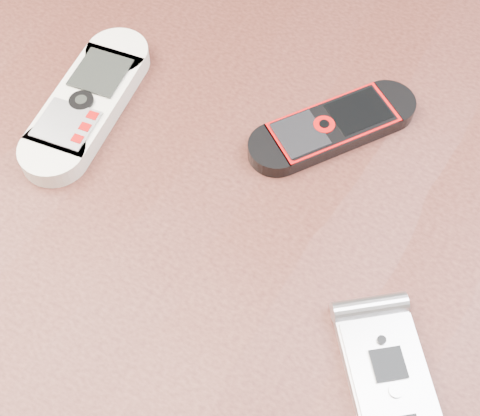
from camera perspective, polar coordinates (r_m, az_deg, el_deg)
name	(u,v)px	position (r m, az deg, el deg)	size (l,w,h in m)	color
table	(235,278)	(0.55, -0.45, -6.01)	(1.20, 0.80, 0.75)	black
nokia_white	(87,102)	(0.52, -12.91, 8.78)	(0.05, 0.15, 0.02)	silver
nokia_black_red	(333,127)	(0.50, 7.94, 6.90)	(0.04, 0.13, 0.01)	black
motorola_razr	(388,372)	(0.41, 12.48, -13.47)	(0.05, 0.09, 0.01)	silver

